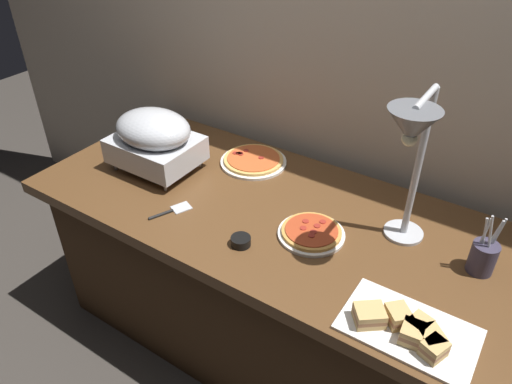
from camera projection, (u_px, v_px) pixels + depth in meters
ground_plane at (264, 334)px, 2.30m from camera, size 8.00×8.00×0.00m
back_wall at (333, 59)px, 1.96m from camera, size 4.40×0.04×2.40m
buffet_table at (265, 276)px, 2.08m from camera, size 1.90×0.84×0.76m
chafing_dish at (154, 138)px, 2.02m from camera, size 0.36×0.28×0.26m
heat_lamp at (412, 141)px, 1.38m from camera, size 0.15×0.33×0.57m
pizza_plate_front at (311, 233)px, 1.72m from camera, size 0.24×0.24×0.03m
pizza_plate_center at (253, 161)px, 2.13m from camera, size 0.29×0.29×0.03m
sandwich_platter at (407, 329)px, 1.36m from camera, size 0.38×0.23×0.06m
sauce_cup_near at (241, 241)px, 1.68m from camera, size 0.07×0.07×0.03m
utensil_holder at (483, 257)px, 1.55m from camera, size 0.08×0.08×0.23m
serving_spatula at (172, 211)px, 1.84m from camera, size 0.10×0.17×0.01m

